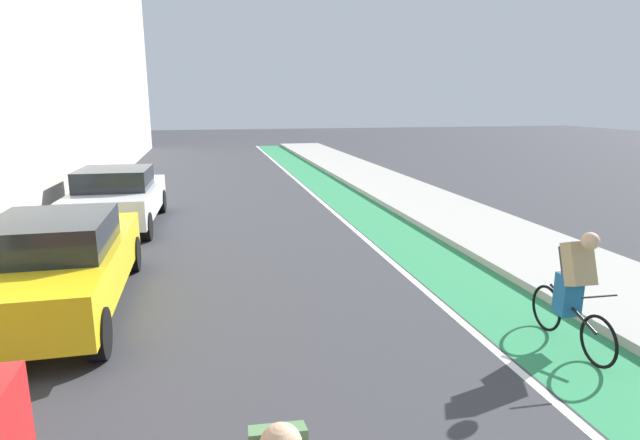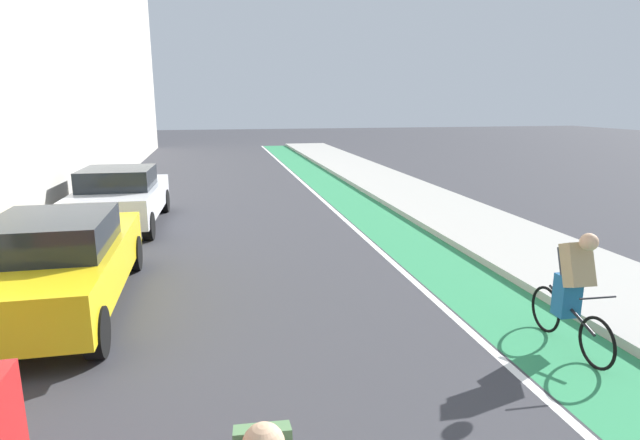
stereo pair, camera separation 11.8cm
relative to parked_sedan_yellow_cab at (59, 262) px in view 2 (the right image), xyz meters
name	(u,v)px [view 2 (the right image)]	position (x,y,z in m)	size (l,w,h in m)	color
ground_plane	(246,213)	(3.23, 6.55, -0.79)	(90.47, 90.47, 0.00)	#38383D
bike_lane_paint	(346,196)	(6.71, 8.55, -0.79)	(1.60, 41.12, 0.00)	#2D8451
lane_divider_stripe	(320,197)	(5.81, 8.55, -0.78)	(0.12, 41.12, 0.00)	white
sidewalk_right	(407,192)	(8.92, 8.55, -0.72)	(2.80, 41.12, 0.14)	#A8A59E
building_facade_left	(15,12)	(-2.85, 8.53, 4.78)	(4.15, 41.12, 11.14)	#B2ADA3
parked_sedan_yellow_cab	(59,262)	(0.00, 0.00, 0.00)	(1.89, 4.64, 1.53)	yellow
parked_sedan_white	(121,196)	(0.00, 5.61, 0.00)	(2.08, 4.31, 1.53)	silver
cyclist_mid	(573,287)	(6.82, -2.67, 0.06)	(0.48, 1.70, 1.60)	black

